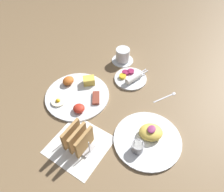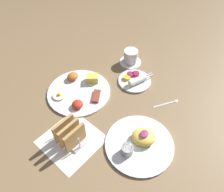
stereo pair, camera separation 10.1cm
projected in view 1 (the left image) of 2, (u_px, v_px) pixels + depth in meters
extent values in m
plane|color=brown|center=(113.00, 111.00, 1.00)|extent=(3.00, 3.00, 0.00)
cube|color=white|center=(79.00, 145.00, 0.88)|extent=(0.22, 0.22, 0.00)
cylinder|color=white|center=(77.00, 96.00, 1.05)|extent=(0.31, 0.31, 0.01)
cube|color=#E5C64C|center=(89.00, 81.00, 1.09)|extent=(0.07, 0.07, 0.04)
ellipsoid|color=#C66023|center=(68.00, 81.00, 1.09)|extent=(0.06, 0.05, 0.03)
cylinder|color=#F4EACC|center=(58.00, 102.00, 1.01)|extent=(0.06, 0.06, 0.01)
sphere|color=yellow|center=(58.00, 101.00, 1.01)|extent=(0.02, 0.02, 0.02)
ellipsoid|color=red|center=(79.00, 108.00, 0.97)|extent=(0.05, 0.05, 0.03)
cube|color=brown|center=(96.00, 98.00, 1.03)|extent=(0.08, 0.07, 0.01)
cylinder|color=white|center=(130.00, 79.00, 1.13)|extent=(0.17, 0.17, 0.01)
cylinder|color=#99234C|center=(131.00, 72.00, 1.14)|extent=(0.04, 0.04, 0.01)
cylinder|color=#99234C|center=(125.00, 73.00, 1.14)|extent=(0.04, 0.04, 0.01)
cylinder|color=gold|center=(123.00, 76.00, 1.12)|extent=(0.04, 0.04, 0.01)
cylinder|color=white|center=(133.00, 78.00, 1.10)|extent=(0.10, 0.06, 0.03)
cube|color=silver|center=(143.00, 71.00, 1.13)|extent=(0.05, 0.02, 0.00)
cube|color=silver|center=(144.00, 73.00, 1.13)|extent=(0.05, 0.02, 0.00)
cylinder|color=white|center=(147.00, 140.00, 0.89)|extent=(0.28, 0.28, 0.01)
ellipsoid|color=#EAC651|center=(151.00, 132.00, 0.89)|extent=(0.12, 0.13, 0.04)
ellipsoid|color=#8C3366|center=(152.00, 129.00, 0.87)|extent=(0.04, 0.03, 0.01)
cylinder|color=#99999E|center=(138.00, 147.00, 0.84)|extent=(0.05, 0.05, 0.04)
cylinder|color=white|center=(138.00, 145.00, 0.83)|extent=(0.04, 0.04, 0.01)
cube|color=#B7B7BC|center=(79.00, 145.00, 0.88)|extent=(0.06, 0.12, 0.01)
cube|color=#AF8149|center=(84.00, 142.00, 0.83)|extent=(0.10, 0.01, 0.10)
cube|color=tan|center=(78.00, 138.00, 0.84)|extent=(0.10, 0.01, 0.10)
cube|color=#B4864E|center=(71.00, 134.00, 0.85)|extent=(0.10, 0.01, 0.10)
cylinder|color=#B7B7BC|center=(89.00, 147.00, 0.83)|extent=(0.01, 0.01, 0.07)
cylinder|color=#B7B7BC|center=(68.00, 133.00, 0.87)|extent=(0.01, 0.01, 0.07)
cylinder|color=white|center=(122.00, 60.00, 1.23)|extent=(0.12, 0.12, 0.01)
cylinder|color=white|center=(123.00, 55.00, 1.20)|extent=(0.08, 0.08, 0.07)
cylinder|color=#381E0F|center=(123.00, 50.00, 1.17)|extent=(0.06, 0.06, 0.01)
cube|color=silver|center=(163.00, 98.00, 1.04)|extent=(0.10, 0.06, 0.00)
ellipsoid|color=silver|center=(174.00, 93.00, 1.06)|extent=(0.02, 0.02, 0.01)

